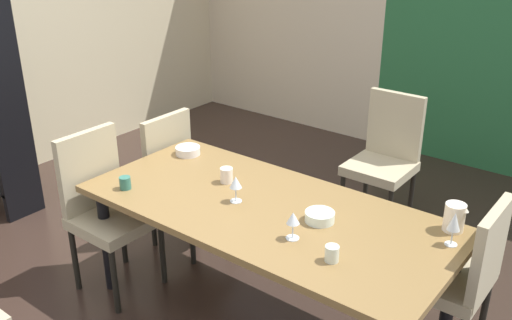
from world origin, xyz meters
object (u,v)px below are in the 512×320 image
chair_left_far (182,173)px  wine_glass_north (236,183)px  serving_bowl_center (320,217)px  cup_west (332,254)px  chair_left_near (105,204)px  chair_head_far (386,154)px  cup_east (227,175)px  dining_table (265,218)px  serving_bowl_left (188,151)px  wine_glass_rear (454,223)px  pitcher_near_window (455,217)px  chair_right_far (459,272)px  wine_glass_corner (293,219)px  cup_right (125,183)px

chair_left_far → wine_glass_north: bearing=65.0°
serving_bowl_center → cup_west: cup_west is taller
chair_left_near → serving_bowl_center: bearing=106.1°
chair_head_far → cup_east: (-0.39, -1.33, 0.21)m
dining_table → chair_left_near: chair_left_near is taller
serving_bowl_center → serving_bowl_left: bearing=169.1°
wine_glass_rear → cup_east: bearing=-174.0°
chair_left_far → chair_head_far: bearing=138.0°
dining_table → chair_left_far: bearing=161.4°
wine_glass_rear → dining_table: bearing=-165.5°
chair_left_near → chair_head_far: bearing=150.3°
dining_table → chair_head_far: 1.44m
serving_bowl_center → cup_east: (-0.68, 0.06, 0.02)m
dining_table → pitcher_near_window: 0.98m
chair_right_far → serving_bowl_left: chair_right_far is taller
chair_left_far → wine_glass_rear: 1.93m
wine_glass_rear → cup_west: wine_glass_rear is taller
wine_glass_north → wine_glass_corner: wine_glass_north is taller
wine_glass_rear → cup_east: wine_glass_rear is taller
chair_left_far → cup_right: chair_left_far is taller
chair_right_far → serving_bowl_center: (-0.65, -0.28, 0.21)m
serving_bowl_center → cup_right: size_ratio=2.10×
chair_left_near → cup_east: size_ratio=11.08×
cup_right → pitcher_near_window: 1.80m
chair_left_near → cup_west: 1.55m
dining_table → cup_west: bearing=-22.6°
serving_bowl_left → cup_east: size_ratio=1.79×
chair_head_far → wine_glass_corner: (0.27, -1.61, 0.27)m
chair_left_far → wine_glass_corner: bearing=68.4°
cup_right → cup_west: size_ratio=0.94×
serving_bowl_center → chair_head_far: bearing=101.7°
wine_glass_corner → pitcher_near_window: bearing=43.3°
chair_right_far → dining_table: bearing=108.5°
chair_left_far → chair_left_near: bearing=-0.7°
chair_right_far → cup_east: bearing=99.4°
cup_right → pitcher_near_window: bearing=22.8°
dining_table → pitcher_near_window: (0.89, 0.38, 0.15)m
serving_bowl_left → cup_west: (1.39, -0.50, 0.01)m
chair_left_far → cup_west: chair_left_far is taller
cup_west → cup_east: 0.98m
wine_glass_corner → cup_right: 1.08m
chair_head_far → cup_right: chair_head_far is taller
chair_head_far → wine_glass_north: chair_head_far is taller
serving_bowl_left → wine_glass_north: bearing=-25.3°
wine_glass_north → pitcher_near_window: size_ratio=1.03×
chair_left_near → serving_bowl_center: (1.29, 0.37, 0.19)m
serving_bowl_left → serving_bowl_center: size_ratio=1.05×
wine_glass_rear → serving_bowl_left: wine_glass_rear is taller
wine_glass_rear → cup_right: 1.80m
dining_table → serving_bowl_center: size_ratio=13.39×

